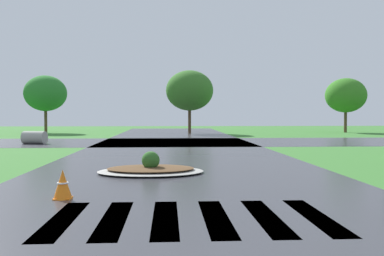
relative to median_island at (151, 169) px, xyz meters
The scene contains 7 objects.
asphalt_roadway 1.04m from the median_island, 22.73° to the right, with size 9.68×80.00×0.01m, color #35353A.
asphalt_cross_road 14.46m from the median_island, 86.24° to the left, with size 90.00×8.71×0.01m, color #35353A.
crosswalk_stripes 5.86m from the median_island, 80.69° to the right, with size 4.95×2.84×0.01m.
median_island is the anchor object (origin of this frame).
drainage_pipe_stack 15.26m from the median_island, 119.97° to the left, with size 1.51×1.06×0.78m.
traffic_cone 4.31m from the median_island, 113.80° to the right, with size 0.41×0.41×0.64m.
background_treeline 27.71m from the median_island, 89.91° to the left, with size 45.22×6.02×5.88m.
Camera 1 is at (-0.39, -2.91, 1.86)m, focal length 40.04 mm.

